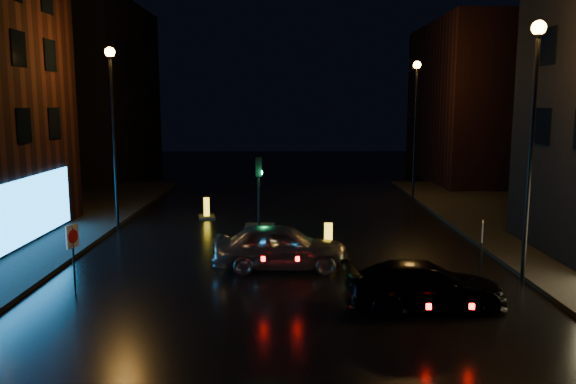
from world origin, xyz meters
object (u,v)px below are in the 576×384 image
traffic_signal (259,220)px  road_sign_left (73,242)px  dark_sedan (425,285)px  silver_hatchback (281,246)px  bollard_far (207,213)px  bollard_near (328,246)px  road_sign_right (482,236)px

traffic_signal → road_sign_left: size_ratio=1.57×
dark_sedan → road_sign_left: (-10.53, 1.27, 0.97)m
traffic_signal → silver_hatchback: 6.33m
silver_hatchback → bollard_far: size_ratio=3.55×
traffic_signal → bollard_near: bearing=-53.9°
bollard_far → road_sign_right: bearing=-57.3°
silver_hatchback → road_sign_left: road_sign_left is taller
silver_hatchback → bollard_near: bearing=-40.0°
traffic_signal → dark_sedan: traffic_signal is taller
bollard_far → road_sign_right: road_sign_right is taller
bollard_near → road_sign_right: size_ratio=0.69×
silver_hatchback → dark_sedan: bearing=-133.6°
traffic_signal → dark_sedan: (5.23, -10.20, 0.17)m
dark_sedan → road_sign_right: bearing=-49.5°
road_sign_left → road_sign_right: size_ratio=1.07×
road_sign_left → dark_sedan: bearing=12.0°
silver_hatchback → road_sign_left: size_ratio=2.18×
traffic_signal → bollard_near: (2.93, -4.01, -0.24)m
traffic_signal → road_sign_left: traffic_signal is taller
road_sign_right → silver_hatchback: bearing=6.5°
traffic_signal → silver_hatchback: bearing=-80.3°
traffic_signal → road_sign_right: 10.97m
silver_hatchback → bollard_near: 2.94m
silver_hatchback → dark_sedan: (4.17, -3.98, -0.14)m
dark_sedan → bollard_near: dark_sedan is taller
bollard_near → dark_sedan: bearing=-66.0°
bollard_far → road_sign_left: (-2.43, -11.95, 1.41)m
silver_hatchback → traffic_signal: bearing=9.8°
bollard_near → road_sign_left: bearing=-145.6°
dark_sedan → road_sign_left: size_ratio=2.12×
traffic_signal → road_sign_right: (7.70, -7.75, 1.03)m
dark_sedan → bollard_far: bearing=27.1°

